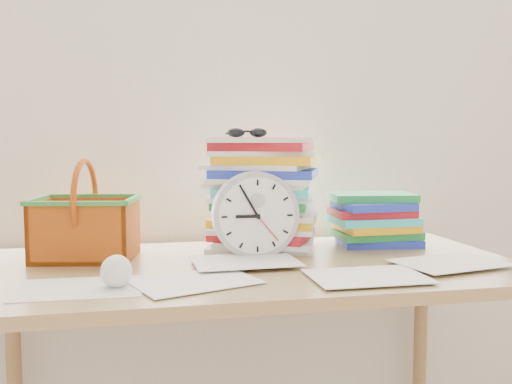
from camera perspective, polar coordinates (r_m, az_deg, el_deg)
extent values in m
cube|color=silver|center=(1.87, -3.02, 13.78)|extent=(4.00, 0.04, 2.70)
cube|color=white|center=(1.85, -2.91, 12.34)|extent=(2.40, 0.01, 2.50)
cube|color=olive|center=(1.50, -0.49, -7.72)|extent=(1.40, 0.70, 0.03)
cylinder|color=olive|center=(1.90, -22.99, -17.11)|extent=(0.04, 0.04, 0.72)
cylinder|color=olive|center=(2.09, 16.09, -14.84)|extent=(0.04, 0.04, 0.72)
cylinder|color=#ABABAE|center=(1.55, -0.06, -2.29)|extent=(0.24, 0.05, 0.24)
sphere|color=white|center=(1.29, -13.82, -7.68)|extent=(0.07, 0.07, 0.07)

